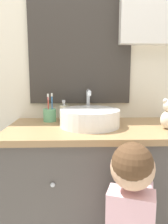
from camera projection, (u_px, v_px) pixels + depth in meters
name	position (u px, v px, depth m)	size (l,w,h in m)	color
wall_back	(98.00, 55.00, 1.57)	(3.20, 0.18, 2.50)	beige
vanity_counter	(96.00, 190.00, 1.41)	(1.10, 0.57, 0.84)	#4C4742
sink_basin	(90.00, 117.00, 1.34)	(0.37, 0.42, 0.22)	white
toothbrush_holder	(50.00, 115.00, 1.49)	(0.09, 0.09, 0.19)	#66B27F
soap_dispenser	(64.00, 113.00, 1.50)	(0.06, 0.06, 0.15)	beige
child_figure	(131.00, 213.00, 0.95)	(0.30, 0.40, 0.88)	slate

